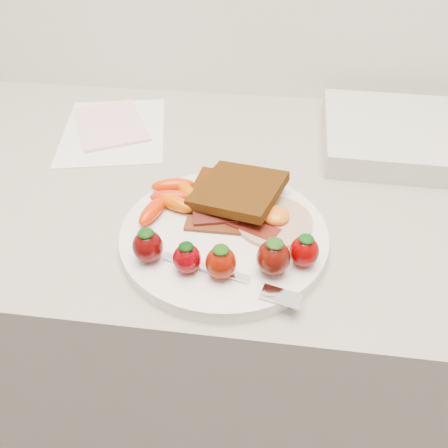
# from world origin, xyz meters

# --- Properties ---
(counter) EXTENTS (2.00, 0.60, 0.90)m
(counter) POSITION_xyz_m (0.00, 1.70, 0.45)
(counter) COLOR gray
(counter) RESTS_ON ground
(plate) EXTENTS (0.27, 0.27, 0.02)m
(plate) POSITION_xyz_m (0.01, 1.55, 0.91)
(plate) COLOR white
(plate) RESTS_ON counter
(toast_lower) EXTENTS (0.11, 0.11, 0.01)m
(toast_lower) POSITION_xyz_m (0.01, 1.62, 0.93)
(toast_lower) COLOR #3F2107
(toast_lower) RESTS_ON plate
(toast_upper) EXTENTS (0.14, 0.14, 0.03)m
(toast_upper) POSITION_xyz_m (0.03, 1.61, 0.94)
(toast_upper) COLOR black
(toast_upper) RESTS_ON toast_lower
(fried_egg) EXTENTS (0.13, 0.13, 0.02)m
(fried_egg) POSITION_xyz_m (0.08, 1.57, 0.92)
(fried_egg) COLOR beige
(fried_egg) RESTS_ON plate
(bacon_strips) EXTENTS (0.13, 0.07, 0.01)m
(bacon_strips) POSITION_xyz_m (0.02, 1.56, 0.92)
(bacon_strips) COLOR #330E04
(bacon_strips) RESTS_ON plate
(baby_carrots) EXTENTS (0.08, 0.11, 0.02)m
(baby_carrots) POSITION_xyz_m (-0.07, 1.60, 0.93)
(baby_carrots) COLOR red
(baby_carrots) RESTS_ON plate
(strawberries) EXTENTS (0.22, 0.07, 0.05)m
(strawberries) POSITION_xyz_m (0.03, 1.48, 0.94)
(strawberries) COLOR #4A0303
(strawberries) RESTS_ON plate
(fork) EXTENTS (0.17, 0.07, 0.00)m
(fork) POSITION_xyz_m (0.04, 1.46, 0.92)
(fork) COLOR white
(fork) RESTS_ON plate
(paper_sheet) EXTENTS (0.23, 0.27, 0.00)m
(paper_sheet) POSITION_xyz_m (-0.22, 1.82, 0.90)
(paper_sheet) COLOR white
(paper_sheet) RESTS_ON counter
(notepad) EXTENTS (0.18, 0.20, 0.01)m
(notepad) POSITION_xyz_m (-0.24, 1.83, 0.91)
(notepad) COLOR #F8C4CF
(notepad) RESTS_ON paper_sheet
(appliance) EXTENTS (0.32, 0.26, 0.04)m
(appliance) POSITION_xyz_m (0.31, 1.83, 0.92)
(appliance) COLOR silver
(appliance) RESTS_ON counter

